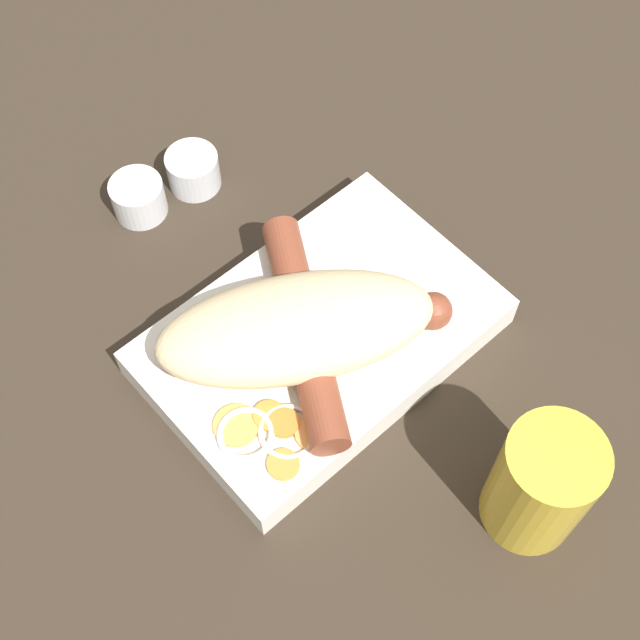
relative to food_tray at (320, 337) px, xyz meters
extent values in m
plane|color=#33281E|center=(0.00, 0.00, -0.01)|extent=(3.00, 3.00, 0.00)
cube|color=silver|center=(0.00, 0.00, 0.00)|extent=(0.24, 0.16, 0.03)
ellipsoid|color=beige|center=(0.02, 0.00, 0.04)|extent=(0.21, 0.17, 0.05)
cylinder|color=brown|center=(0.01, 0.00, 0.03)|extent=(0.11, 0.17, 0.03)
sphere|color=brown|center=(0.09, -0.04, 0.03)|extent=(0.03, 0.03, 0.03)
sphere|color=brown|center=(-0.06, 0.05, 0.03)|extent=(0.03, 0.03, 0.03)
cylinder|color=orange|center=(0.07, 0.03, 0.02)|extent=(0.03, 0.03, 0.00)
cylinder|color=#F99E4C|center=(0.09, 0.02, 0.02)|extent=(0.04, 0.04, 0.00)
cylinder|color=orange|center=(0.07, 0.04, 0.02)|extent=(0.03, 0.03, 0.00)
cylinder|color=orange|center=(0.09, 0.06, 0.02)|extent=(0.03, 0.03, 0.00)
cylinder|color=#F99E4C|center=(0.06, 0.06, 0.02)|extent=(0.04, 0.04, 0.00)
torus|color=silver|center=(0.09, 0.03, 0.02)|extent=(0.04, 0.04, 0.00)
torus|color=silver|center=(0.07, 0.05, 0.02)|extent=(0.04, 0.04, 0.00)
cylinder|color=silver|center=(-0.03, -0.18, 0.00)|extent=(0.04, 0.04, 0.03)
cylinder|color=gold|center=(-0.03, -0.18, -0.01)|extent=(0.03, 0.03, 0.01)
cylinder|color=silver|center=(0.02, -0.19, 0.00)|extent=(0.04, 0.04, 0.03)
cylinder|color=#4C662D|center=(0.02, -0.19, -0.01)|extent=(0.03, 0.03, 0.01)
cylinder|color=gold|center=(-0.02, 0.18, 0.03)|extent=(0.06, 0.06, 0.10)
camera|label=1|loc=(0.21, 0.23, 0.56)|focal=50.00mm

